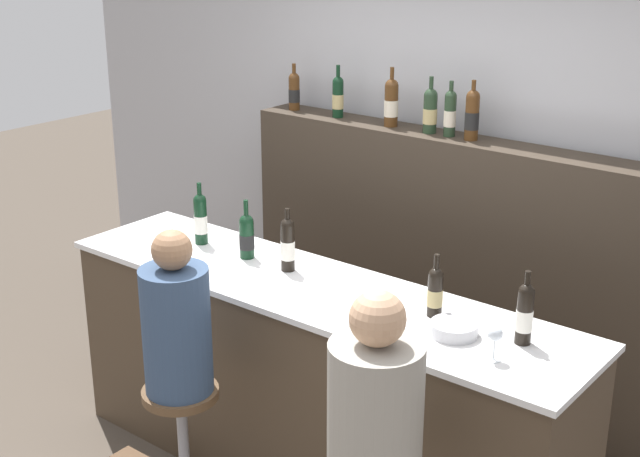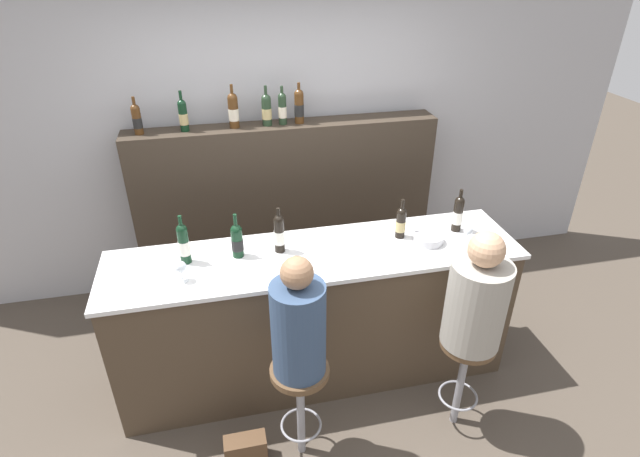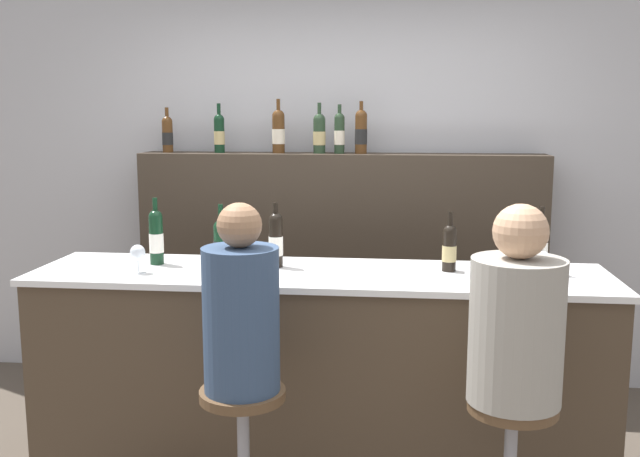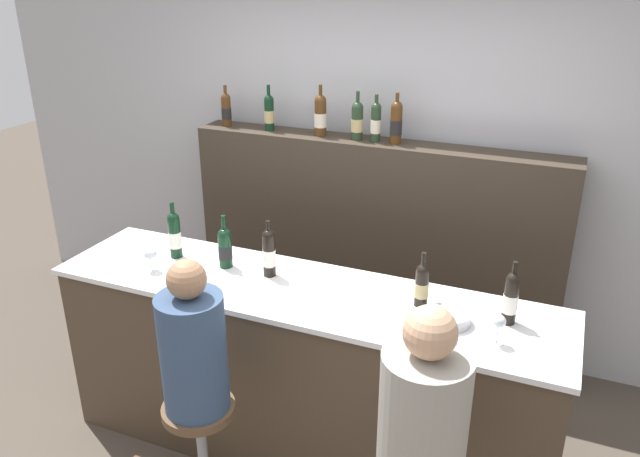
% 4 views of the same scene
% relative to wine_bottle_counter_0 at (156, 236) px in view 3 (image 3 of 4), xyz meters
% --- Properties ---
extents(wall_back, '(6.40, 0.05, 2.60)m').
position_rel_wine_bottle_counter_0_xyz_m(wall_back, '(0.83, 1.35, 0.10)').
color(wall_back, '#B2B2B7').
rests_on(wall_back, ground_plane).
extents(bar_counter, '(2.75, 0.67, 1.06)m').
position_rel_wine_bottle_counter_0_xyz_m(bar_counter, '(0.83, -0.08, -0.67)').
color(bar_counter, '#473828').
rests_on(bar_counter, ground_plane).
extents(back_bar_cabinet, '(2.58, 0.28, 1.56)m').
position_rel_wine_bottle_counter_0_xyz_m(back_bar_cabinet, '(0.83, 1.13, -0.43)').
color(back_bar_cabinet, '#382D23').
rests_on(back_bar_cabinet, ground_plane).
extents(wine_bottle_counter_0, '(0.07, 0.07, 0.34)m').
position_rel_wine_bottle_counter_0_xyz_m(wine_bottle_counter_0, '(0.00, 0.00, 0.00)').
color(wine_bottle_counter_0, black).
rests_on(wine_bottle_counter_0, bar_counter).
extents(wine_bottle_counter_1, '(0.08, 0.08, 0.31)m').
position_rel_wine_bottle_counter_0_xyz_m(wine_bottle_counter_1, '(0.33, 0.00, -0.02)').
color(wine_bottle_counter_1, black).
rests_on(wine_bottle_counter_1, bar_counter).
extents(wine_bottle_counter_2, '(0.07, 0.07, 0.32)m').
position_rel_wine_bottle_counter_0_xyz_m(wine_bottle_counter_2, '(0.61, 0.00, -0.00)').
color(wine_bottle_counter_2, black).
rests_on(wine_bottle_counter_2, bar_counter).
extents(wine_bottle_counter_3, '(0.07, 0.07, 0.29)m').
position_rel_wine_bottle_counter_0_xyz_m(wine_bottle_counter_3, '(1.45, 0.00, -0.02)').
color(wine_bottle_counter_3, black).
rests_on(wine_bottle_counter_3, bar_counter).
extents(wine_bottle_counter_4, '(0.07, 0.07, 0.32)m').
position_rel_wine_bottle_counter_0_xyz_m(wine_bottle_counter_4, '(1.87, 0.00, -0.01)').
color(wine_bottle_counter_4, black).
rests_on(wine_bottle_counter_4, bar_counter).
extents(wine_bottle_backbar_0, '(0.07, 0.07, 0.29)m').
position_rel_wine_bottle_counter_0_xyz_m(wine_bottle_backbar_0, '(-0.30, 1.13, 0.47)').
color(wine_bottle_backbar_0, '#4C2D14').
rests_on(wine_bottle_backbar_0, back_bar_cabinet).
extents(wine_bottle_backbar_1, '(0.07, 0.07, 0.31)m').
position_rel_wine_bottle_counter_0_xyz_m(wine_bottle_backbar_1, '(0.04, 1.13, 0.48)').
color(wine_bottle_backbar_1, black).
rests_on(wine_bottle_backbar_1, back_bar_cabinet).
extents(wine_bottle_backbar_2, '(0.08, 0.08, 0.34)m').
position_rel_wine_bottle_counter_0_xyz_m(wine_bottle_backbar_2, '(0.43, 1.13, 0.49)').
color(wine_bottle_backbar_2, '#4C2D14').
rests_on(wine_bottle_backbar_2, back_bar_cabinet).
extents(wine_bottle_backbar_3, '(0.08, 0.08, 0.32)m').
position_rel_wine_bottle_counter_0_xyz_m(wine_bottle_backbar_3, '(0.69, 1.13, 0.48)').
color(wine_bottle_backbar_3, '#233823').
rests_on(wine_bottle_backbar_3, back_bar_cabinet).
extents(wine_bottle_backbar_4, '(0.07, 0.07, 0.31)m').
position_rel_wine_bottle_counter_0_xyz_m(wine_bottle_backbar_4, '(0.82, 1.13, 0.48)').
color(wine_bottle_backbar_4, '#233823').
rests_on(wine_bottle_backbar_4, back_bar_cabinet).
extents(wine_bottle_backbar_5, '(0.08, 0.08, 0.33)m').
position_rel_wine_bottle_counter_0_xyz_m(wine_bottle_backbar_5, '(0.96, 1.13, 0.49)').
color(wine_bottle_backbar_5, '#4C2D14').
rests_on(wine_bottle_backbar_5, back_bar_cabinet).
extents(wine_glass_0, '(0.07, 0.07, 0.14)m').
position_rel_wine_bottle_counter_0_xyz_m(wine_glass_0, '(-0.02, -0.20, -0.05)').
color(wine_glass_0, silver).
rests_on(wine_glass_0, bar_counter).
extents(wine_glass_1, '(0.06, 0.06, 0.14)m').
position_rel_wine_bottle_counter_0_xyz_m(wine_glass_1, '(1.85, -0.20, -0.04)').
color(wine_glass_1, silver).
rests_on(wine_glass_1, bar_counter).
extents(metal_bowl, '(0.20, 0.20, 0.06)m').
position_rel_wine_bottle_counter_0_xyz_m(metal_bowl, '(1.61, -0.11, -0.11)').
color(metal_bowl, '#B7B7BC').
rests_on(metal_bowl, bar_counter).
extents(tasting_menu, '(0.21, 0.30, 0.00)m').
position_rel_wine_bottle_counter_0_xyz_m(tasting_menu, '(1.12, -0.23, -0.14)').
color(tasting_menu, white).
rests_on(tasting_menu, bar_counter).
extents(bar_stool_left, '(0.35, 0.35, 0.72)m').
position_rel_wine_bottle_counter_0_xyz_m(bar_stool_left, '(0.59, -0.73, -0.65)').
color(bar_stool_left, gray).
rests_on(bar_stool_left, ground_plane).
extents(guest_seated_left, '(0.30, 0.30, 0.75)m').
position_rel_wine_bottle_counter_0_xyz_m(guest_seated_left, '(0.59, -0.73, -0.16)').
color(guest_seated_left, '#334766').
rests_on(guest_seated_left, bar_stool_left).
extents(bar_stool_right, '(0.35, 0.35, 0.72)m').
position_rel_wine_bottle_counter_0_xyz_m(bar_stool_right, '(1.65, -0.73, -0.65)').
color(bar_stool_right, gray).
rests_on(bar_stool_right, ground_plane).
extents(guest_seated_right, '(0.36, 0.36, 0.76)m').
position_rel_wine_bottle_counter_0_xyz_m(guest_seated_right, '(1.65, -0.73, -0.16)').
color(guest_seated_right, gray).
rests_on(guest_seated_right, bar_stool_right).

